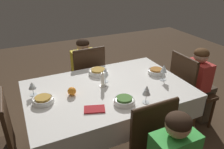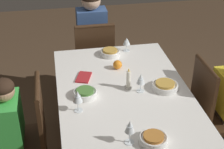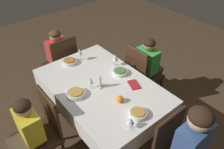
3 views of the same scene
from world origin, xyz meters
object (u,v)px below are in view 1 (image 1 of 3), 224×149
(chair_east, at_px, (188,89))
(bowl_north, at_px, (98,72))
(bowl_south, at_px, (124,100))
(orange_fruit, at_px, (72,91))
(wine_glass_east, at_px, (164,69))
(candle_centerpiece, at_px, (103,80))
(chair_north, at_px, (87,78))
(wine_glass_south, at_px, (147,91))
(bowl_east, at_px, (156,71))
(dining_table, at_px, (108,95))
(wine_glass_west, at_px, (32,86))
(bowl_west, at_px, (43,100))
(wine_glass_north, at_px, (105,72))
(person_child_red, at_px, (200,83))
(person_child_yellow, at_px, (83,70))
(napkin_red_folded, at_px, (94,109))

(chair_east, relative_size, bowl_north, 4.67)
(bowl_south, relative_size, orange_fruit, 2.37)
(wine_glass_east, xyz_separation_m, candle_centerpiece, (-0.60, 0.13, -0.05))
(chair_north, xyz_separation_m, wine_glass_south, (0.14, -1.10, 0.36))
(chair_east, distance_m, bowl_east, 0.50)
(dining_table, height_order, wine_glass_west, wine_glass_west)
(wine_glass_west, height_order, wine_glass_east, wine_glass_east)
(bowl_south, bearing_deg, wine_glass_west, 145.50)
(bowl_west, bearing_deg, bowl_east, 2.71)
(wine_glass_west, xyz_separation_m, wine_glass_north, (0.68, -0.04, 0.01))
(dining_table, distance_m, bowl_west, 0.60)
(candle_centerpiece, bearing_deg, bowl_west, -175.94)
(dining_table, relative_size, person_child_red, 1.52)
(orange_fruit, bearing_deg, wine_glass_east, -6.57)
(wine_glass_south, bearing_deg, wine_glass_west, 147.90)
(person_child_red, distance_m, wine_glass_east, 0.69)
(chair_north, xyz_separation_m, person_child_yellow, (0.00, 0.17, 0.04))
(person_child_red, relative_size, wine_glass_west, 7.62)
(person_child_yellow, bearing_deg, wine_glass_north, 88.76)
(chair_east, height_order, bowl_south, chair_east)
(chair_north, xyz_separation_m, bowl_west, (-0.64, -0.74, 0.28))
(dining_table, xyz_separation_m, bowl_east, (0.59, 0.06, 0.11))
(wine_glass_north, distance_m, wine_glass_east, 0.58)
(wine_glass_east, bearing_deg, bowl_west, 175.62)
(person_child_red, height_order, wine_glass_east, person_child_red)
(dining_table, relative_size, wine_glass_south, 9.20)
(bowl_north, height_order, candle_centerpiece, candle_centerpiece)
(dining_table, height_order, chair_north, chair_north)
(wine_glass_south, relative_size, orange_fruit, 2.18)
(wine_glass_north, bearing_deg, bowl_north, 89.75)
(dining_table, height_order, chair_east, chair_east)
(chair_north, relative_size, chair_east, 1.00)
(person_child_red, bearing_deg, wine_glass_west, 84.04)
(chair_north, bearing_deg, bowl_south, 88.48)
(chair_north, height_order, napkin_red_folded, chair_north)
(wine_glass_north, relative_size, orange_fruit, 2.01)
(person_child_red, xyz_separation_m, bowl_east, (-0.58, 0.09, 0.24))
(wine_glass_south, bearing_deg, person_child_red, 18.69)
(wine_glass_north, bearing_deg, candle_centerpiece, -127.67)
(bowl_north, relative_size, candle_centerpiece, 1.19)
(chair_north, distance_m, person_child_red, 1.37)
(bowl_south, distance_m, napkin_red_folded, 0.26)
(dining_table, distance_m, napkin_red_folded, 0.38)
(wine_glass_north, relative_size, bowl_east, 0.85)
(wine_glass_south, xyz_separation_m, bowl_north, (-0.16, 0.67, -0.09))
(person_child_red, distance_m, napkin_red_folded, 1.45)
(bowl_south, height_order, orange_fruit, orange_fruit)
(napkin_red_folded, bearing_deg, bowl_east, 22.03)
(wine_glass_south, xyz_separation_m, napkin_red_folded, (-0.43, 0.08, -0.11))
(person_child_red, bearing_deg, bowl_east, 81.64)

